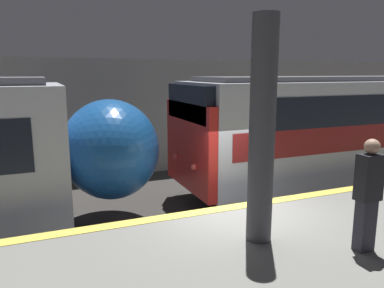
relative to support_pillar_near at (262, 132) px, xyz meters
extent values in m
plane|color=#33302D|center=(0.37, 1.64, -2.94)|extent=(120.00, 120.00, 0.00)
cube|color=slate|center=(0.37, -0.17, -2.39)|extent=(40.00, 3.62, 1.10)
cube|color=#EAD14C|center=(0.37, 1.49, -1.83)|extent=(40.00, 0.30, 0.01)
cube|color=#9E998E|center=(0.37, 8.83, -0.75)|extent=(50.00, 0.15, 4.37)
cylinder|color=#47474C|center=(0.00, 0.00, 0.00)|extent=(0.42, 0.42, 3.67)
ellipsoid|color=#195199|center=(-1.66, 4.33, -0.97)|extent=(2.42, 2.84, 2.51)
sphere|color=#F2EFCC|center=(-0.71, 4.33, -1.42)|extent=(0.20, 0.20, 0.20)
cube|color=red|center=(0.51, 4.33, -1.06)|extent=(0.25, 3.03, 2.39)
cube|color=black|center=(0.51, 4.33, 0.13)|extent=(0.25, 2.72, 0.96)
sphere|color=#EA4C42|center=(0.35, 3.64, -1.48)|extent=(0.18, 0.18, 0.18)
sphere|color=#EA4C42|center=(0.35, 5.03, -1.48)|extent=(0.18, 0.18, 0.18)
cube|color=#2D2D38|center=(1.31, -0.99, -1.42)|extent=(0.28, 0.20, 0.83)
cube|color=#232328|center=(1.31, -0.99, -0.64)|extent=(0.38, 0.24, 0.72)
sphere|color=tan|center=(1.31, -0.99, -0.16)|extent=(0.24, 0.24, 0.24)
camera|label=1|loc=(-3.31, -5.04, 0.95)|focal=35.00mm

